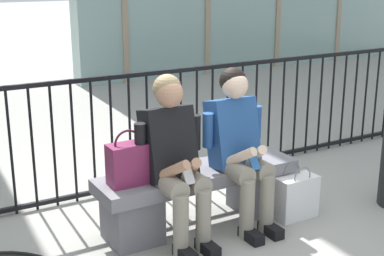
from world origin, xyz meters
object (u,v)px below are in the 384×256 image
at_px(seated_person_with_phone, 174,155).
at_px(handbag_on_bench, 128,163).
at_px(stone_bench, 199,191).
at_px(shopping_bag, 296,196).
at_px(seated_person_companion, 239,143).

height_order(seated_person_with_phone, handbag_on_bench, seated_person_with_phone).
height_order(stone_bench, handbag_on_bench, handbag_on_bench).
bearing_deg(shopping_bag, stone_bench, 158.45).
xyz_separation_m(seated_person_companion, shopping_bag, (0.45, -0.16, -0.47)).
xyz_separation_m(seated_person_with_phone, seated_person_companion, (0.55, 0.00, 0.00)).
height_order(stone_bench, shopping_bag, stone_bench).
distance_m(stone_bench, seated_person_companion, 0.49).
height_order(stone_bench, seated_person_with_phone, seated_person_with_phone).
distance_m(seated_person_companion, shopping_bag, 0.68).
relative_size(handbag_on_bench, shopping_bag, 0.90).
bearing_deg(shopping_bag, handbag_on_bench, 168.01).
height_order(stone_bench, seated_person_companion, seated_person_companion).
bearing_deg(shopping_bag, seated_person_with_phone, 170.99).
height_order(seated_person_companion, handbag_on_bench, seated_person_companion).
height_order(seated_person_with_phone, shopping_bag, seated_person_with_phone).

